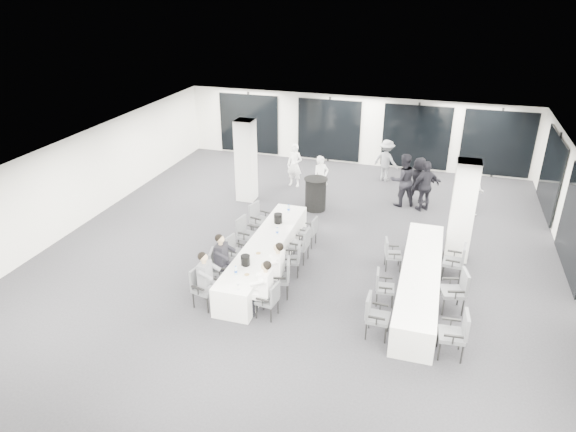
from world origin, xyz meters
name	(u,v)px	position (x,y,z in m)	size (l,w,h in m)	color
room	(340,196)	(0.89, 1.11, 1.39)	(14.04, 16.04, 2.84)	black
column_left	(246,161)	(-2.80, 3.20, 1.40)	(0.60, 0.60, 2.80)	silver
column_right	(462,211)	(4.20, 1.00, 1.40)	(0.60, 0.60, 2.80)	silver
banquet_table_main	(266,255)	(-0.65, -1.03, 0.38)	(0.90, 5.00, 0.75)	silver
banquet_table_side	(420,282)	(3.35, -1.21, 0.38)	(0.90, 5.00, 0.75)	silver
cocktail_table	(316,194)	(-0.30, 3.02, 0.55)	(0.78, 0.78, 1.09)	black
chair_main_left_near	(202,285)	(-1.48, -3.11, 0.56)	(0.59, 0.62, 0.98)	#494C50
chair_main_left_second	(218,266)	(-1.48, -2.22, 0.56)	(0.59, 0.62, 0.98)	#494C50
chair_main_left_mid	(234,249)	(-1.47, -1.19, 0.49)	(0.52, 0.55, 0.86)	#494C50
chair_main_left_fourth	(246,232)	(-1.48, -0.29, 0.57)	(0.57, 0.61, 1.00)	#494C50
chair_main_left_far	(258,217)	(-1.48, 0.73, 0.57)	(0.61, 0.64, 1.00)	#494C50
chair_main_right_near	(270,298)	(0.18, -3.09, 0.50)	(0.50, 0.54, 0.88)	#494C50
chair_main_right_second	(283,275)	(0.19, -2.18, 0.56)	(0.60, 0.63, 0.98)	#494C50
chair_main_right_mid	(294,257)	(0.18, -1.17, 0.51)	(0.53, 0.56, 0.89)	#494C50
chair_main_right_fourth	(302,243)	(0.19, -0.45, 0.55)	(0.51, 0.56, 0.97)	#494C50
chair_main_right_far	(310,230)	(0.18, 0.49, 0.50)	(0.48, 0.52, 0.88)	#494C50
chair_side_left_near	(374,313)	(2.51, -3.07, 0.56)	(0.50, 0.56, 0.98)	#494C50
chair_side_left_mid	(382,285)	(2.52, -1.80, 0.49)	(0.48, 0.52, 0.86)	#494C50
chair_side_left_far	(391,252)	(2.52, -0.14, 0.49)	(0.51, 0.54, 0.86)	#494C50
chair_side_right_near	(457,332)	(4.19, -3.26, 0.60)	(0.57, 0.62, 1.04)	#494C50
chair_side_right_mid	(457,288)	(4.19, -1.61, 0.59)	(0.63, 0.66, 1.04)	#494C50
chair_side_right_far	(457,260)	(4.18, -0.18, 0.56)	(0.54, 0.59, 0.98)	#494C50
seated_guest_a	(208,277)	(-1.31, -3.13, 0.81)	(0.50, 0.38, 1.44)	slate
seated_guest_b	(224,258)	(-1.31, -2.20, 0.81)	(0.50, 0.38, 1.44)	black
seated_guest_c	(263,285)	(0.02, -3.08, 0.81)	(0.50, 0.38, 1.44)	white
seated_guest_d	(276,266)	(0.02, -2.20, 0.81)	(0.50, 0.38, 1.44)	white
standing_guest_a	(321,175)	(-0.35, 3.93, 0.88)	(0.64, 0.52, 1.77)	white
standing_guest_b	(403,177)	(2.39, 4.20, 1.03)	(0.99, 0.61, 2.06)	black
standing_guest_c	(386,158)	(1.58, 6.42, 0.89)	(1.16, 0.59, 1.79)	slate
standing_guest_d	(426,183)	(3.14, 4.00, 0.96)	(1.13, 0.64, 1.93)	black
standing_guest_f	(419,177)	(2.88, 4.70, 0.90)	(1.65, 0.63, 1.80)	black
standing_guest_g	(295,163)	(-1.57, 4.88, 0.90)	(0.66, 0.53, 1.80)	white
standing_guest_h	(474,185)	(4.64, 4.31, 0.93)	(0.90, 0.55, 1.86)	white
ice_bucket_near	(245,260)	(-0.72, -2.27, 0.88)	(0.23, 0.23, 0.26)	black
ice_bucket_far	(278,218)	(-0.68, 0.18, 0.89)	(0.24, 0.24, 0.27)	black
water_bottle_a	(236,271)	(-0.77, -2.75, 0.86)	(0.07, 0.07, 0.22)	silver
water_bottle_b	(277,231)	(-0.48, -0.53, 0.86)	(0.07, 0.07, 0.21)	silver
water_bottle_c	(289,209)	(-0.61, 0.96, 0.86)	(0.07, 0.07, 0.23)	silver
plate_a	(243,265)	(-0.77, -2.30, 0.76)	(0.18, 0.18, 0.03)	white
plate_b	(247,275)	(-0.52, -2.70, 0.76)	(0.21, 0.21, 0.03)	white
plate_c	(258,253)	(-0.61, -1.67, 0.76)	(0.21, 0.21, 0.03)	white
wine_glass	(238,284)	(-0.48, -3.33, 0.89)	(0.07, 0.07, 0.19)	silver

